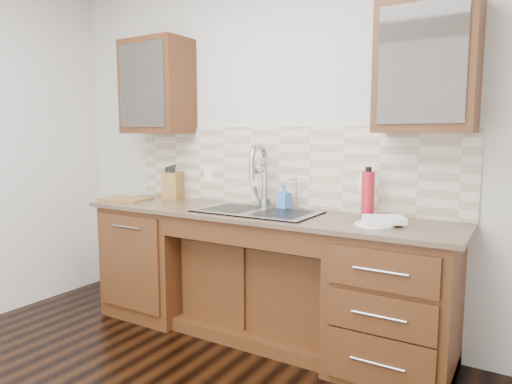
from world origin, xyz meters
The scene contains 23 objects.
wall_back centered at (0.00, 1.80, 1.35)m, with size 4.00×0.10×2.70m, color silver.
base_cabinet_left centered at (-0.95, 1.44, 0.44)m, with size 0.70×0.62×0.88m, color #593014.
base_cabinet_center centered at (0.00, 1.53, 0.35)m, with size 1.20×0.44×0.70m, color #593014.
base_cabinet_right centered at (0.95, 1.44, 0.44)m, with size 0.70×0.62×0.88m, color #593014.
countertop centered at (0.00, 1.43, 0.90)m, with size 2.70×0.65×0.03m, color #84705B.
backsplash centered at (0.00, 1.74, 1.21)m, with size 2.70×0.02×0.59m, color beige.
sink centered at (0.00, 1.41, 0.83)m, with size 0.84×0.46×0.19m, color #9E9EA5.
faucet centered at (-0.07, 1.64, 1.11)m, with size 0.04×0.04×0.40m, color #999993.
filter_tap centered at (0.18, 1.65, 1.03)m, with size 0.02×0.02×0.24m, color #999993.
upper_cabinet_left centered at (-1.05, 1.58, 1.83)m, with size 0.55×0.34×0.75m, color #593014.
upper_cabinet_right centered at (1.05, 1.58, 1.83)m, with size 0.55×0.34×0.75m, color #593014.
outlet_left centered at (-0.65, 1.73, 1.12)m, with size 0.08×0.01×0.12m, color white.
outlet_right centered at (0.65, 1.73, 1.12)m, with size 0.08×0.01×0.12m, color white.
soap_bottle centered at (0.11, 1.61, 1.00)m, with size 0.08×0.08×0.17m, color #3D75C7.
water_bottle centered at (0.72, 1.58, 1.06)m, with size 0.08×0.08×0.30m, color #B31427.
plate centered at (0.84, 1.36, 0.92)m, with size 0.23×0.23×0.01m, color white.
dish_towel centered at (0.88, 1.40, 0.94)m, with size 0.23×0.17×0.04m, color #EEE7C5.
knife_block centered at (-0.94, 1.63, 1.02)m, with size 0.12×0.20×0.22m, color brown.
cutting_board centered at (-1.22, 1.36, 0.92)m, with size 0.37×0.26×0.02m, color brown.
cup_left_a centered at (-1.09, 1.58, 1.78)m, with size 0.13×0.13×0.10m, color white.
cup_left_b centered at (-0.89, 1.58, 1.78)m, with size 0.11×0.11×0.10m, color white.
cup_right_a centered at (0.94, 1.58, 1.78)m, with size 0.14×0.14×0.11m, color silver.
cup_right_b centered at (1.12, 1.58, 1.77)m, with size 0.09×0.09×0.08m, color white.
Camera 1 is at (1.60, -1.24, 1.43)m, focal length 32.00 mm.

